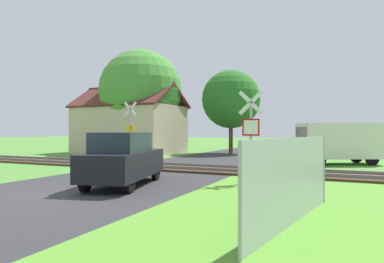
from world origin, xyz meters
The scene contains 12 objects.
ground_plane centered at (0.00, 0.00, 0.00)m, with size 160.00×160.00×0.00m, color #4C8433.
road_asphalt centered at (0.00, 2.00, 0.00)m, with size 6.70×80.00×0.01m, color #2D2D30.
grass_verge centered at (6.35, -2.00, 0.00)m, with size 6.00×20.00×0.01m, color #54912D.
rail_track centered at (0.00, 6.89, 0.06)m, with size 60.00×2.60×0.22m.
stop_sign_near centered at (4.51, 4.08, 1.85)m, with size 0.86×0.23×3.27m.
crossing_sign_far centered at (-4.10, 9.15, 2.02)m, with size 0.88×0.13×3.56m.
house centered at (-8.75, 15.79, 2.07)m, with size 8.86×5.96×5.61m.
tree_left centered at (-7.81, 16.04, 5.07)m, with size 6.76×6.76×8.46m.
tree_center centered at (-0.97, 18.79, 4.39)m, with size 4.73×4.73×6.76m.
mail_truck centered at (7.05, 12.56, 1.24)m, with size 5.20×3.92×2.24m.
parked_car centered at (0.78, 1.70, 0.89)m, with size 2.56×4.28×1.78m.
fence_panel centered at (6.63, -0.79, 0.85)m, with size 0.89×4.76×1.70m.
Camera 1 is at (7.58, -7.77, 1.83)m, focal length 32.00 mm.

